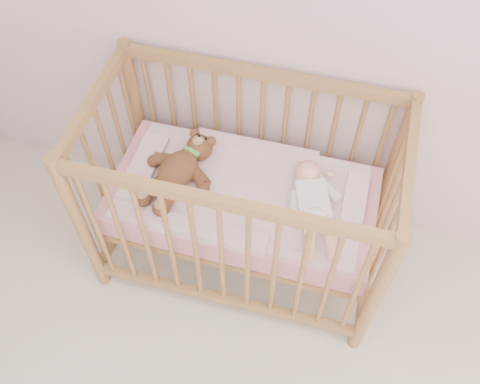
% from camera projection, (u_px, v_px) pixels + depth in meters
% --- Properties ---
extents(wall_back, '(4.00, 0.02, 2.70)m').
position_uv_depth(wall_back, '(360.00, 1.00, 1.98)').
color(wall_back, beige).
rests_on(wall_back, floor).
extents(crib, '(1.36, 0.76, 1.00)m').
position_uv_depth(crib, '(243.00, 199.00, 2.49)').
color(crib, olive).
rests_on(crib, floor).
extents(mattress, '(1.22, 0.62, 0.13)m').
position_uv_depth(mattress, '(243.00, 201.00, 2.50)').
color(mattress, pink).
rests_on(mattress, crib).
extents(blanket, '(1.10, 0.58, 0.06)m').
position_uv_depth(blanket, '(243.00, 191.00, 2.44)').
color(blanket, pink).
rests_on(blanket, mattress).
extents(baby, '(0.41, 0.58, 0.13)m').
position_uv_depth(baby, '(313.00, 200.00, 2.32)').
color(baby, white).
rests_on(baby, blanket).
extents(teddy_bear, '(0.48, 0.58, 0.14)m').
position_uv_depth(teddy_bear, '(177.00, 170.00, 2.41)').
color(teddy_bear, brown).
rests_on(teddy_bear, blanket).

